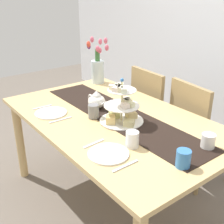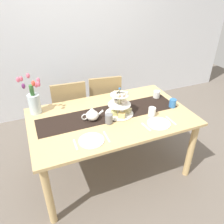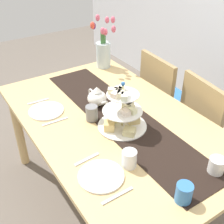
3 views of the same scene
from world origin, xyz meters
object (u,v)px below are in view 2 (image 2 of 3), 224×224
Objects in this scene: chair_right at (104,102)px; teapot at (92,115)px; dining_table at (111,123)px; mug_white_text at (152,112)px; mug_orange at (173,103)px; dinner_plate_left at (92,140)px; chair_left at (69,109)px; knife_right at (171,121)px; tulip_vase at (34,100)px; knife_left at (107,137)px; fork_left at (76,145)px; mug_grey at (109,119)px; cream_jug at (157,94)px; dinner_plate_right at (159,123)px; fork_right at (146,127)px; tiered_cake_stand at (120,106)px.

chair_right is 0.89m from teapot.
mug_white_text is at bearing -22.58° from dining_table.
chair_right is 1.01m from mug_orange.
chair_left is at bearing 88.73° from dinner_plate_left.
knife_right is (0.33, -1.06, 0.24)m from chair_right.
tulip_vase reaches higher than mug_orange.
dinner_plate_left is at bearing 180.00° from knife_left.
dinner_plate_left reaches higher than fork_left.
dinner_plate_left is 1.35× the size of knife_left.
teapot is at bearing 164.71° from mug_white_text.
dinner_plate_left is 0.73m from mug_white_text.
teapot is 1.40× the size of knife_right.
mug_white_text is (-0.13, 0.16, 0.04)m from knife_right.
mug_grey is at bearing 63.19° from knife_left.
mug_white_text is (0.71, 0.16, 0.04)m from dinner_plate_left.
dinner_plate_left is at bearing -60.06° from tulip_vase.
chair_right reaches higher than cream_jug.
tulip_vase is 4.41× the size of mug_orange.
tulip_vase is at bearing 171.92° from cream_jug.
mug_grey is 0.47m from mug_white_text.
knife_right is (0.99, 0.00, 0.00)m from fork_left.
mug_white_text is (0.57, 0.16, 0.04)m from knife_left.
mug_white_text reaches higher than cream_jug.
tulip_vase is at bearing 119.94° from dinner_plate_left.
mug_grey is (0.23, -0.85, 0.29)m from chair_left.
mug_white_text is at bearing -25.56° from tulip_vase.
cream_jug reaches higher than dinner_plate_left.
tulip_vase is at bearing 150.91° from knife_right.
dinner_plate_left is at bearing -167.36° from mug_white_text.
dinner_plate_left is (-0.98, -0.50, -0.04)m from cream_jug.
teapot is 0.80m from knife_right.
tulip_vase is (-0.72, 0.37, 0.25)m from dining_table.
dinner_plate_right is at bearing -32.20° from tulip_vase.
teapot is 1.59× the size of fork_right.
fork_left is at bearing -169.44° from mug_white_text.
fork_left is 0.29m from knife_left.
tiered_cake_stand is at bearing 171.73° from mug_orange.
tiered_cake_stand is 1.28× the size of teapot.
dinner_plate_left reaches higher than knife_right.
chair_left is 3.82× the size of teapot.
knife_left is 0.56m from dinner_plate_right.
mug_orange is (1.17, 0.23, 0.04)m from fork_left.
cream_jug is 0.27m from mug_orange.
cream_jug is 1.10m from dinner_plate_left.
fork_left is at bearing -121.89° from chair_right.
chair_left is 5.35× the size of knife_left.
dining_table is 0.51m from dinner_plate_right.
mug_grey is at bearing -75.12° from chair_left.
knife_left is 1.00× the size of knife_right.
dining_table is at bearing 157.42° from mug_white_text.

